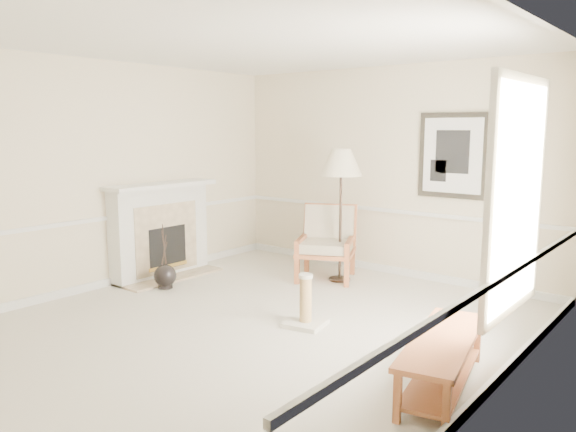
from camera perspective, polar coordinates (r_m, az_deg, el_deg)
The scene contains 8 objects.
ground at distance 6.09m, azimuth -3.02°, elevation -10.78°, with size 5.50×5.50×0.00m, color silver.
room at distance 5.70m, azimuth -1.62°, elevation 7.06°, with size 5.04×5.54×2.92m.
fireplace at distance 7.98m, azimuth -12.80°, elevation -1.47°, with size 0.64×1.64×1.31m.
floor_vase at distance 7.45m, azimuth -12.38°, elevation -6.02°, with size 0.29×0.29×0.85m.
armchair at distance 7.76m, azimuth 4.01°, elevation -2.34°, with size 1.02×1.05×1.00m.
floor_lamp at distance 7.46m, azimuth 5.43°, elevation 5.07°, with size 0.71×0.71×1.78m.
bench at distance 4.72m, azimuth 15.43°, elevation -13.44°, with size 0.74×1.53×0.42m.
scratching_post at distance 5.95m, azimuth 1.79°, elevation -9.48°, with size 0.46×0.46×0.55m.
Camera 1 is at (3.82, -4.27, 2.05)m, focal length 35.00 mm.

